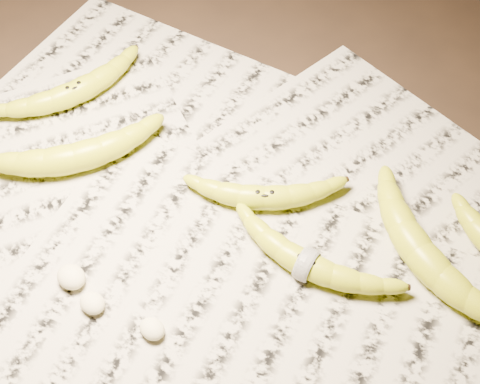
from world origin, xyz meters
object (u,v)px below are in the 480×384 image
Objects in this scene: banana_taped at (307,263)px; banana_upper_a at (421,252)px; banana_center at (265,196)px; banana_left_a at (74,91)px; banana_left_b at (74,156)px.

banana_upper_a is (0.10, 0.10, 0.00)m from banana_taped.
banana_center and banana_taped have the same top height.
banana_left_a reaches higher than banana_center.
banana_upper_a reaches higher than banana_left_a.
banana_left_a is at bearing 146.69° from banana_center.
banana_upper_a reaches higher than banana_taped.
banana_left_a is 0.52m from banana_upper_a.
banana_taped is 0.91× the size of banana_upper_a.
banana_taped is at bearing -112.27° from banana_upper_a.
banana_taped is (0.10, -0.04, 0.00)m from banana_center.
banana_center is 0.90× the size of banana_taped.
banana_taped is (0.33, 0.07, -0.00)m from banana_left_b.
banana_center is 0.82× the size of banana_upper_a.
banana_taped is 0.14m from banana_upper_a.
banana_left_b is at bearing 167.22° from banana_center.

